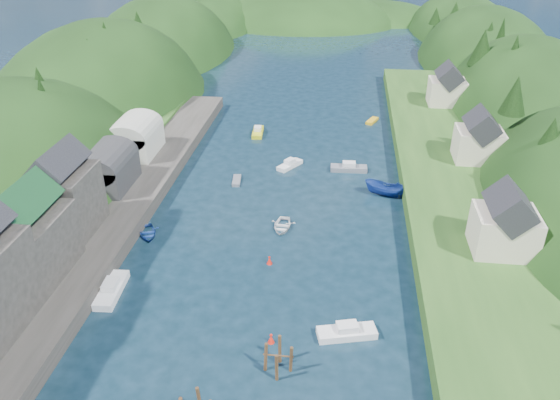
# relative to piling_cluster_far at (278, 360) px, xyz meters

# --- Properties ---
(ground) EXTENTS (600.00, 600.00, 0.00)m
(ground) POSITION_rel_piling_cluster_far_xyz_m (-2.96, 47.71, -1.29)
(ground) COLOR black
(ground) RESTS_ON ground
(hillside_left) EXTENTS (44.00, 245.56, 52.00)m
(hillside_left) POSITION_rel_piling_cluster_far_xyz_m (-47.96, 72.71, -9.32)
(hillside_left) COLOR black
(hillside_left) RESTS_ON ground
(hillside_right) EXTENTS (36.00, 245.56, 48.00)m
(hillside_right) POSITION_rel_piling_cluster_far_xyz_m (42.04, 72.71, -8.70)
(hillside_right) COLOR black
(hillside_right) RESTS_ON ground
(far_hills) EXTENTS (103.00, 68.00, 44.00)m
(far_hills) POSITION_rel_piling_cluster_far_xyz_m (-1.74, 171.71, -12.09)
(far_hills) COLOR black
(far_hills) RESTS_ON ground
(hill_trees) EXTENTS (87.83, 147.55, 12.33)m
(hill_trees) POSITION_rel_piling_cluster_far_xyz_m (-2.88, 61.36, 9.87)
(hill_trees) COLOR black
(hill_trees) RESTS_ON ground
(quay_left) EXTENTS (12.00, 110.00, 2.00)m
(quay_left) POSITION_rel_piling_cluster_far_xyz_m (-26.96, 17.71, -0.29)
(quay_left) COLOR #2D2B28
(quay_left) RESTS_ON ground
(terrace_left_grass) EXTENTS (12.00, 110.00, 2.50)m
(terrace_left_grass) POSITION_rel_piling_cluster_far_xyz_m (-33.96, 17.71, -0.04)
(terrace_left_grass) COLOR #234719
(terrace_left_grass) RESTS_ON ground
(boat_sheds) EXTENTS (7.00, 21.00, 7.50)m
(boat_sheds) POSITION_rel_piling_cluster_far_xyz_m (-28.96, 36.71, 3.99)
(boat_sheds) COLOR #2D2D30
(boat_sheds) RESTS_ON quay_left
(terrace_right) EXTENTS (16.00, 120.00, 2.40)m
(terrace_right) POSITION_rel_piling_cluster_far_xyz_m (22.04, 37.71, -0.09)
(terrace_right) COLOR #234719
(terrace_right) RESTS_ON ground
(right_bank_cottages) EXTENTS (9.00, 59.24, 8.41)m
(right_bank_cottages) POSITION_rel_piling_cluster_far_xyz_m (25.04, 46.04, 4.56)
(right_bank_cottages) COLOR beige
(right_bank_cottages) RESTS_ON terrace_right
(piling_cluster_far) EXTENTS (2.84, 2.69, 3.72)m
(piling_cluster_far) POSITION_rel_piling_cluster_far_xyz_m (0.00, 0.00, 0.00)
(piling_cluster_far) COLOR #382314
(piling_cluster_far) RESTS_ON ground
(channel_buoy_near) EXTENTS (0.70, 0.70, 1.10)m
(channel_buoy_near) POSITION_rel_piling_cluster_far_xyz_m (-1.16, 3.57, -0.81)
(channel_buoy_near) COLOR red
(channel_buoy_near) RESTS_ON ground
(channel_buoy_far) EXTENTS (0.70, 0.70, 1.10)m
(channel_buoy_far) POSITION_rel_piling_cluster_far_xyz_m (-3.16, 16.84, -0.81)
(channel_buoy_far) COLOR red
(channel_buoy_far) RESTS_ON ground
(moored_boats) EXTENTS (36.88, 88.40, 2.34)m
(moored_boats) POSITION_rel_piling_cluster_far_xyz_m (-4.24, 17.81, -0.60)
(moored_boats) COLOR silver
(moored_boats) RESTS_ON ground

